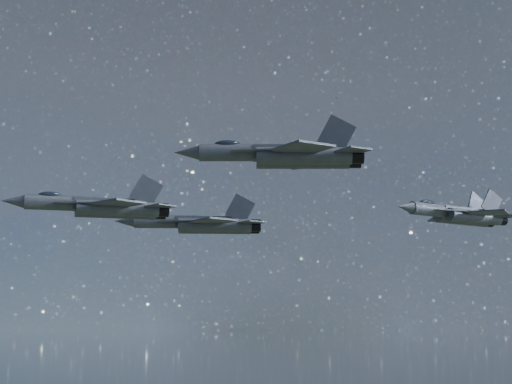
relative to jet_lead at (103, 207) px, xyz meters
name	(u,v)px	position (x,y,z in m)	size (l,w,h in m)	color
jet_lead	(103,207)	(0.00, 0.00, 0.00)	(17.56, 12.15, 4.41)	#3A3F49
jet_left	(203,224)	(15.00, 10.75, 0.22)	(18.28, 12.16, 4.65)	#3A3F49
jet_right	(288,155)	(8.59, -25.06, 1.41)	(15.54, 10.18, 4.01)	#3A3F49
jet_slot	(460,215)	(39.48, -7.11, 0.52)	(16.73, 11.60, 4.20)	#3A3F49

